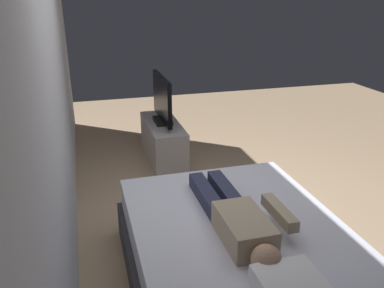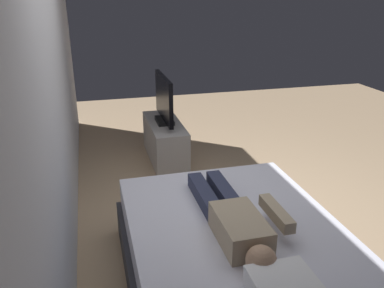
{
  "view_description": "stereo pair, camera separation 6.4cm",
  "coord_description": "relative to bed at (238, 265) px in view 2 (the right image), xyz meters",
  "views": [
    {
      "loc": [
        -2.87,
        1.17,
        2.07
      ],
      "look_at": [
        0.51,
        0.22,
        0.69
      ],
      "focal_mm": 37.13,
      "sensor_mm": 36.0,
      "label": 1
    },
    {
      "loc": [
        -2.89,
        1.11,
        2.07
      ],
      "look_at": [
        0.51,
        0.22,
        0.69
      ],
      "focal_mm": 37.13,
      "sensor_mm": 36.0,
      "label": 2
    }
  ],
  "objects": [
    {
      "name": "ground_plane",
      "position": [
        0.77,
        -0.22,
        -0.26
      ],
      "size": [
        10.0,
        10.0,
        0.0
      ],
      "primitive_type": "plane",
      "color": "tan"
    },
    {
      "name": "back_wall",
      "position": [
        1.17,
        1.17,
        1.14
      ],
      "size": [
        6.4,
        0.1,
        2.8
      ],
      "primitive_type": "cube",
      "color": "silver",
      "rests_on": "ground"
    },
    {
      "name": "bed",
      "position": [
        0.0,
        0.0,
        0.0
      ],
      "size": [
        2.07,
        1.52,
        0.54
      ],
      "color": "#333338",
      "rests_on": "ground"
    },
    {
      "name": "person",
      "position": [
        0.03,
        0.03,
        0.36
      ],
      "size": [
        1.26,
        0.46,
        0.18
      ],
      "color": "tan",
      "rests_on": "bed"
    },
    {
      "name": "remote",
      "position": [
        0.18,
        -0.38,
        0.29
      ],
      "size": [
        0.15,
        0.04,
        0.02
      ],
      "primitive_type": "cube",
      "color": "black",
      "rests_on": "bed"
    },
    {
      "name": "tv_stand",
      "position": [
        2.56,
        0.02,
        -0.01
      ],
      "size": [
        1.1,
        0.4,
        0.5
      ],
      "primitive_type": "cube",
      "color": "#B7B2AD",
      "rests_on": "ground"
    },
    {
      "name": "tv",
      "position": [
        2.56,
        0.02,
        0.52
      ],
      "size": [
        0.88,
        0.2,
        0.59
      ],
      "color": "black",
      "rests_on": "tv_stand"
    }
  ]
}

